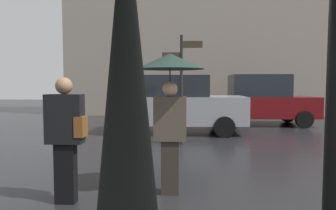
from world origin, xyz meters
The scene contains 6 objects.
folded_patio_umbrella_far centered at (-1.07, -0.86, 1.63)m, with size 0.51×0.51×2.55m.
pedestrian_with_umbrella centered at (-0.98, 2.17, 1.64)m, with size 1.01×1.01×2.09m.
pedestrian_with_bag centered at (-2.39, 1.76, 0.98)m, with size 0.53×0.24×1.74m.
parked_car_left centered at (-1.01, 8.06, 0.99)m, with size 4.45×2.05×1.94m.
parked_car_right centered at (2.38, 10.21, 1.01)m, with size 4.01×2.03×2.02m.
street_signpost centered at (-0.82, 5.97, 1.79)m, with size 1.08×0.08×2.95m.
Camera 1 is at (-0.80, -2.33, 1.64)m, focal length 32.82 mm.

